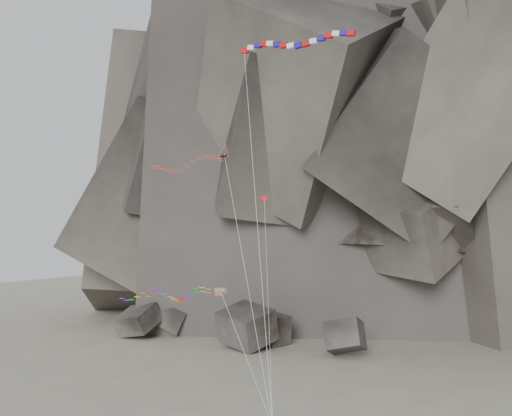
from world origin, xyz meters
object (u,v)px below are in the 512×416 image
at_px(parafoil_kite, 166,294).
at_px(pennant_kite, 265,234).
at_px(banner_kite, 295,45).
at_px(delta_kite, 182,163).

relative_size(parafoil_kite, pennant_kite, 1.14).
relative_size(banner_kite, parafoil_kite, 1.59).
bearing_deg(pennant_kite, parafoil_kite, 149.08).
relative_size(delta_kite, parafoil_kite, 1.14).
height_order(delta_kite, parafoil_kite, delta_kite).
height_order(banner_kite, pennant_kite, banner_kite).
relative_size(delta_kite, banner_kite, 0.72).
bearing_deg(parafoil_kite, banner_kite, 18.31).
bearing_deg(delta_kite, banner_kite, 15.39).
bearing_deg(delta_kite, parafoil_kite, -82.07).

